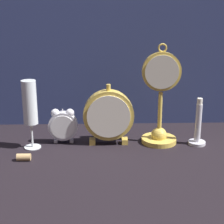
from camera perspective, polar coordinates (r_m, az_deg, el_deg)
ground_plane at (r=1.17m, az=0.12°, el=-6.92°), size 4.00×4.00×0.00m
fabric_backdrop_drape at (r=1.41m, az=-0.30°, el=10.28°), size 1.74×0.01×0.62m
pocket_watch_on_stand at (r=1.26m, az=7.35°, el=0.70°), size 0.13×0.12×0.34m
alarm_clock_twin_bell at (r=1.27m, az=-7.48°, el=-1.86°), size 0.10×0.03×0.12m
mantel_clock_silver at (r=1.24m, az=-0.53°, el=-0.55°), size 0.17×0.04×0.21m
champagne_flute at (r=1.23m, az=-12.40°, el=0.79°), size 0.06×0.06×0.23m
brass_candlestick at (r=1.28m, az=12.94°, el=-2.52°), size 0.06×0.06×0.16m
wine_cork at (r=1.18m, az=-13.29°, el=-6.71°), size 0.04×0.02×0.02m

